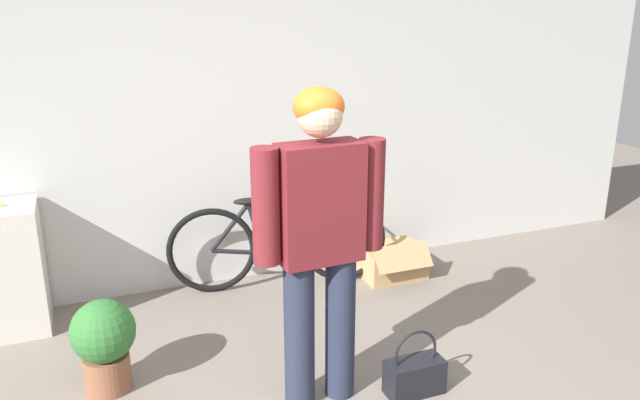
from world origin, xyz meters
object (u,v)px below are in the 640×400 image
bicycle (279,243)px  handbag (415,374)px  cardboard_box (391,261)px  potted_plant (104,341)px  person (320,231)px

bicycle → handbag: bearing=-70.3°
cardboard_box → bicycle: bearing=171.1°
bicycle → potted_plant: 1.60m
bicycle → handbag: size_ratio=4.28×
person → potted_plant: bearing=151.9°
potted_plant → bicycle: bearing=35.2°
person → bicycle: (0.24, 1.43, -0.62)m
person → cardboard_box: 1.92m
handbag → cardboard_box: size_ratio=0.79×
person → potted_plant: (-1.07, 0.51, -0.67)m
handbag → person: bearing=162.8°
cardboard_box → potted_plant: bearing=-160.3°
bicycle → potted_plant: bearing=-134.6°
bicycle → potted_plant: size_ratio=3.06×
person → cardboard_box: bearing=46.4°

